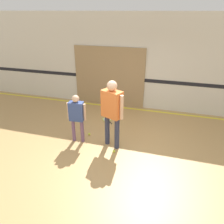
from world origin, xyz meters
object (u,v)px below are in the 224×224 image
racket_spare_on_floor (107,119)px  tennis_ball_near_instructor (114,151)px  tennis_ball_by_spare_racket (108,118)px  person_student_left (77,114)px  tennis_ball_stray_left (89,134)px  person_instructor (112,107)px

racket_spare_on_floor → tennis_ball_near_instructor: (0.70, -1.65, 0.02)m
racket_spare_on_floor → tennis_ball_by_spare_racket: tennis_ball_by_spare_racket is taller
person_student_left → tennis_ball_stray_left: bearing=59.8°
person_student_left → racket_spare_on_floor: 1.66m
person_instructor → person_student_left: bearing=-154.0°
tennis_ball_near_instructor → tennis_ball_by_spare_racket: (-0.70, 1.72, 0.00)m
person_instructor → tennis_ball_by_spare_racket: 1.87m
person_student_left → tennis_ball_by_spare_racket: size_ratio=20.03×
person_instructor → tennis_ball_stray_left: 1.34m
tennis_ball_by_spare_racket → racket_spare_on_floor: bearing=-90.1°
racket_spare_on_floor → tennis_ball_stray_left: bearing=-54.8°
tennis_ball_near_instructor → tennis_ball_stray_left: bearing=146.2°
person_student_left → tennis_ball_near_instructor: 1.35m
person_instructor → tennis_ball_near_instructor: 1.10m
person_student_left → tennis_ball_near_instructor: bearing=-18.0°
person_instructor → tennis_ball_near_instructor: person_instructor is taller
racket_spare_on_floor → tennis_ball_stray_left: tennis_ball_stray_left is taller
person_student_left → racket_spare_on_floor: person_student_left is taller
person_instructor → tennis_ball_near_instructor: size_ratio=26.70×
tennis_ball_by_spare_racket → tennis_ball_stray_left: bearing=-100.2°
racket_spare_on_floor → tennis_ball_stray_left: size_ratio=7.15×
person_instructor → tennis_ball_by_spare_racket: bearing=134.9°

